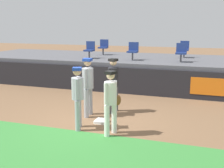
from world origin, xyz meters
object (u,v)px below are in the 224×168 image
player_coach_visitor (78,94)px  seat_back_left (104,46)px  seat_front_right (181,51)px  first_base (102,121)px  seat_front_center (133,50)px  seat_back_right (184,48)px  player_runner_visitor (88,83)px  player_fielder_home (111,99)px  player_umpire (113,82)px  seat_front_left (90,49)px

player_coach_visitor → seat_back_left: bearing=176.1°
seat_front_right → first_base: bearing=-109.9°
seat_front_center → seat_back_left: same height
seat_back_right → seat_back_left: 4.37m
player_runner_visitor → player_coach_visitor: size_ratio=1.06×
seat_front_right → seat_front_center: bearing=180.0°
player_fielder_home → seat_back_right: size_ratio=2.08×
seat_front_center → seat_back_left: size_ratio=1.00×
player_runner_visitor → player_coach_visitor: bearing=6.5°
player_coach_visitor → seat_back_left: (-2.02, 7.67, 0.72)m
seat_front_center → seat_back_right: bearing=38.9°
player_umpire → seat_front_center: 4.17m
player_runner_visitor → seat_back_right: bearing=156.3°
player_umpire → player_fielder_home: bearing=33.8°
player_coach_visitor → seat_back_right: 8.05m
player_coach_visitor → seat_front_left: seat_front_left is taller
seat_back_left → seat_front_right: bearing=-22.5°
player_runner_visitor → seat_front_center: size_ratio=2.25×
seat_back_left → seat_front_right: size_ratio=1.00×
seat_back_right → seat_front_right: 1.80m
player_umpire → seat_front_right: size_ratio=2.19×
player_fielder_home → seat_front_center: bearing=-150.7°
player_fielder_home → seat_front_right: seat_front_right is taller
player_coach_visitor → player_umpire: size_ratio=0.97×
player_fielder_home → player_umpire: size_ratio=0.95×
seat_front_center → player_fielder_home: bearing=-81.4°
player_fielder_home → player_runner_visitor: player_runner_visitor is taller
player_fielder_home → player_runner_visitor: (-1.20, 1.26, 0.09)m
player_runner_visitor → player_umpire: (0.65, 0.62, -0.03)m
player_runner_visitor → seat_back_left: 6.81m
player_umpire → seat_back_right: bearing=179.8°
player_umpire → seat_back_right: size_ratio=2.19×
first_base → player_fielder_home: (0.56, -0.79, 0.97)m
player_umpire → seat_front_center: seat_front_center is taller
first_base → player_umpire: player_umpire is taller
first_base → seat_front_right: size_ratio=0.48×
seat_front_right → seat_back_right: bearing=89.5°
player_runner_visitor → player_coach_visitor: player_runner_visitor is taller
seat_front_right → seat_front_left: 4.42m
player_fielder_home → player_runner_visitor: size_ratio=0.93×
seat_back_left → player_umpire: bearing=-67.2°
player_umpire → seat_back_left: (-2.48, 5.90, 0.69)m
player_runner_visitor → player_umpire: 0.90m
seat_front_left → first_base: bearing=-63.8°
seat_front_right → player_coach_visitor: bearing=-111.7°
seat_front_left → player_coach_visitor: bearing=-70.4°
player_fielder_home → seat_back_left: bearing=-138.0°
player_umpire → seat_front_right: seat_front_right is taller
player_coach_visitor → seat_back_right: seat_back_right is taller
player_coach_visitor → seat_front_center: size_ratio=2.12×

